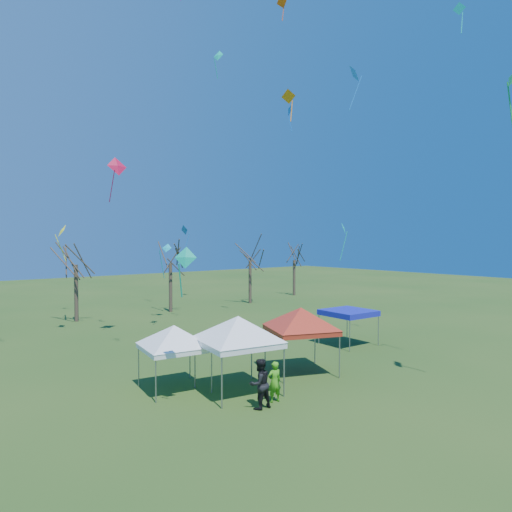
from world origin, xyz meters
The scene contains 23 objects.
ground centered at (0.00, 0.00, 0.00)m, with size 140.00×140.00×0.00m, color #244917.
tree_2 centered at (-2.37, 24.38, 6.29)m, with size 3.71×3.71×8.18m.
tree_3 centered at (6.03, 24.04, 6.08)m, with size 3.59×3.59×7.91m.
tree_4 centered at (15.36, 24.00, 6.06)m, with size 3.58×3.58×7.89m.
tree_5 centered at (23.72, 26.07, 5.73)m, with size 3.39×3.39×7.46m.
tent_white_west centered at (-4.44, 4.29, 2.68)m, with size 3.72×3.72×3.32m.
tent_white_mid centered at (-2.45, 2.22, 3.11)m, with size 4.31×4.31×3.86m.
tent_red centered at (1.76, 2.63, 3.05)m, with size 3.98×3.98×3.78m.
tent_blue centered at (8.39, 5.09, 2.03)m, with size 2.94×2.94×2.21m.
person_green centered at (-2.01, 0.33, 0.84)m, with size 0.61×0.40×1.67m, color #42A51A.
person_dark centered at (-2.95, 0.14, 0.99)m, with size 0.96×0.75×1.98m, color black.
kite_25 centered at (2.14, 3.96, 14.05)m, with size 0.66×0.82×1.73m.
kite_17 centered at (9.66, 6.56, 7.36)m, with size 0.88×0.79×2.58m.
kite_6 centered at (11.01, 23.45, 24.45)m, with size 0.80×1.20×2.62m.
kite_1 centered at (-5.75, 1.02, 5.96)m, with size 0.78×0.78×1.90m.
kite_19 centered at (4.87, 19.37, 7.43)m, with size 0.61×0.89×2.34m.
kite_18 centered at (6.39, 8.45, 15.06)m, with size 0.70×0.54×1.71m.
kite_22 centered at (3.73, 20.45, 5.89)m, with size 1.11×1.14×2.95m.
kite_13 centered at (-4.81, 19.56, 7.26)m, with size 0.76×1.07×2.61m.
kite_15 centered at (8.88, 11.95, 24.23)m, with size 0.82×1.02×1.83m.
kite_9 centered at (11.79, -0.11, 19.95)m, with size 0.40×0.73×1.86m.
kite_11 centered at (-2.58, 15.08, 11.39)m, with size 1.39×0.80×2.97m.
kite_27 centered at (6.25, 2.98, 15.90)m, with size 1.19×1.20×2.61m.
Camera 1 is at (-14.20, -13.55, 6.63)m, focal length 32.00 mm.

